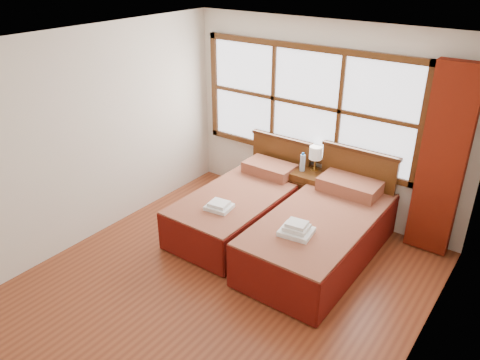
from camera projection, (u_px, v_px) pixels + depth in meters
The scene contains 15 objects.
floor at pixel (219, 288), 5.15m from camera, with size 4.50×4.50×0.00m, color brown.
ceiling at pixel (213, 47), 4.00m from camera, with size 4.50×4.50×0.00m, color white.
wall_back at pixel (322, 121), 6.21m from camera, with size 4.00×4.00×0.00m, color silver.
wall_left at pixel (87, 139), 5.63m from camera, with size 4.50×4.50×0.00m, color silver.
wall_right at pixel (424, 252), 3.52m from camera, with size 4.50×4.50×0.00m, color silver.
window at pixel (305, 104), 6.22m from camera, with size 3.16×0.06×1.56m.
curtain at pixel (442, 162), 5.32m from camera, with size 0.50×0.16×2.30m, color maroon.
bed_left at pixel (242, 206), 6.18m from camera, with size 1.02×2.04×0.99m.
bed_right at pixel (322, 232), 5.55m from camera, with size 1.11×2.15×1.08m.
nightstand at pixel (307, 193), 6.47m from camera, with size 0.48×0.48×0.64m.
towels_left at pixel (219, 206), 5.64m from camera, with size 0.33×0.30×0.09m.
towels_right at pixel (296, 229), 5.05m from camera, with size 0.38×0.34×0.14m.
lamp at pixel (316, 154), 6.27m from camera, with size 0.18×0.18×0.34m.
bottle_near at pixel (302, 162), 6.31m from camera, with size 0.07×0.07×0.27m.
bottle_far at pixel (303, 163), 6.31m from camera, with size 0.06×0.06×0.24m.
Camera 1 is at (2.59, -3.17, 3.35)m, focal length 35.00 mm.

